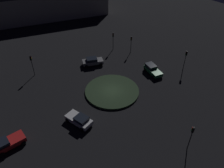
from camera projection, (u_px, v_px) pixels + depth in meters
ground_plane at (112, 92)px, 39.10m from camera, size 117.34×117.34×0.00m
roundabout_island at (112, 91)px, 39.00m from camera, size 9.35×9.35×0.32m
car_red at (8, 143)px, 29.53m from camera, size 2.11×3.99×1.51m
car_grey at (93, 61)px, 45.39m from camera, size 3.32×4.47×1.58m
car_green at (153, 69)px, 43.15m from camera, size 4.34×2.70×1.49m
car_silver at (79, 120)px, 32.82m from camera, size 4.42×2.91×1.48m
traffic_light_southwest at (32, 62)px, 41.21m from camera, size 0.40×0.37×4.18m
traffic_light_northwest at (131, 41)px, 48.14m from camera, size 0.37×0.40×3.86m
traffic_light_north at (186, 57)px, 42.61m from camera, size 0.34×0.38×4.17m
traffic_light_northwest_near at (113, 38)px, 49.18m from camera, size 0.39×0.38×4.02m
traffic_light_east at (192, 134)px, 27.94m from camera, size 0.36×0.31×4.16m
store_building at (40, 1)px, 65.69m from camera, size 24.70×39.66×7.75m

